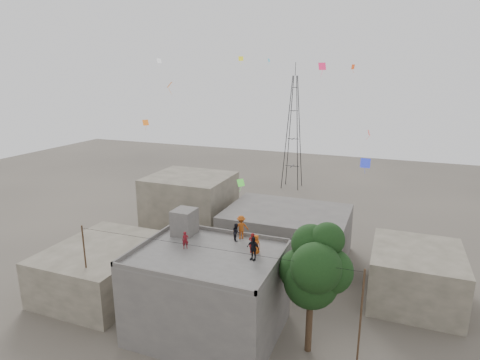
# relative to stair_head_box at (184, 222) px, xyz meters

# --- Properties ---
(ground) EXTENTS (140.00, 140.00, 0.00)m
(ground) POSITION_rel_stair_head_box_xyz_m (3.20, -2.60, -7.10)
(ground) COLOR #433E37
(ground) RESTS_ON ground
(main_building) EXTENTS (10.00, 8.00, 6.10)m
(main_building) POSITION_rel_stair_head_box_xyz_m (3.20, -2.60, -4.05)
(main_building) COLOR #53504D
(main_building) RESTS_ON ground
(parapet) EXTENTS (10.00, 8.00, 0.30)m
(parapet) POSITION_rel_stair_head_box_xyz_m (3.20, -2.60, -0.85)
(parapet) COLOR #53504D
(parapet) RESTS_ON main_building
(stair_head_box) EXTENTS (1.60, 1.80, 2.00)m
(stair_head_box) POSITION_rel_stair_head_box_xyz_m (0.00, 0.00, 0.00)
(stair_head_box) COLOR #53504D
(stair_head_box) RESTS_ON main_building
(neighbor_west) EXTENTS (8.00, 10.00, 4.00)m
(neighbor_west) POSITION_rel_stair_head_box_xyz_m (-7.80, -0.60, -5.10)
(neighbor_west) COLOR #5B5547
(neighbor_west) RESTS_ON ground
(neighbor_north) EXTENTS (12.00, 9.00, 5.00)m
(neighbor_north) POSITION_rel_stair_head_box_xyz_m (5.20, 11.40, -4.60)
(neighbor_north) COLOR #53504D
(neighbor_north) RESTS_ON ground
(neighbor_northwest) EXTENTS (9.00, 8.00, 7.00)m
(neighbor_northwest) POSITION_rel_stair_head_box_xyz_m (-6.80, 13.40, -3.60)
(neighbor_northwest) COLOR #5B5547
(neighbor_northwest) RESTS_ON ground
(neighbor_east) EXTENTS (7.00, 8.00, 4.40)m
(neighbor_east) POSITION_rel_stair_head_box_xyz_m (17.20, 7.40, -4.90)
(neighbor_east) COLOR #5B5547
(neighbor_east) RESTS_ON ground
(tree) EXTENTS (4.90, 4.60, 9.10)m
(tree) POSITION_rel_stair_head_box_xyz_m (10.57, -2.00, -1.00)
(tree) COLOR black
(tree) RESTS_ON ground
(utility_line) EXTENTS (20.12, 0.62, 7.40)m
(utility_line) POSITION_rel_stair_head_box_xyz_m (3.70, -3.85, -3.27)
(utility_line) COLOR black
(utility_line) RESTS_ON ground
(transmission_tower) EXTENTS (2.97, 2.97, 20.01)m
(transmission_tower) POSITION_rel_stair_head_box_xyz_m (-0.80, 37.40, 1.97)
(transmission_tower) COLOR black
(transmission_tower) RESTS_ON ground
(person_red_adult) EXTENTS (0.58, 0.41, 1.49)m
(person_red_adult) POSITION_rel_stair_head_box_xyz_m (6.06, -1.30, -0.26)
(person_red_adult) COLOR maroon
(person_red_adult) RESTS_ON main_building
(person_orange_child) EXTENTS (0.72, 0.54, 1.35)m
(person_orange_child) POSITION_rel_stair_head_box_xyz_m (6.31, -1.24, -0.33)
(person_orange_child) COLOR #C85616
(person_orange_child) RESTS_ON main_building
(person_dark_child) EXTENTS (0.78, 0.82, 1.33)m
(person_dark_child) POSITION_rel_stair_head_box_xyz_m (4.18, 0.34, -0.34)
(person_dark_child) COLOR black
(person_dark_child) RESTS_ON main_building
(person_dark_adult) EXTENTS (1.04, 0.63, 1.65)m
(person_dark_adult) POSITION_rel_stair_head_box_xyz_m (6.46, -2.28, -0.17)
(person_dark_adult) COLOR black
(person_dark_adult) RESTS_ON main_building
(person_orange_adult) EXTENTS (1.35, 1.21, 1.82)m
(person_orange_adult) POSITION_rel_stair_head_box_xyz_m (4.40, 0.80, -0.09)
(person_orange_adult) COLOR #9F4512
(person_orange_adult) RESTS_ON main_building
(person_red_child) EXTENTS (0.55, 0.52, 1.26)m
(person_red_child) POSITION_rel_stair_head_box_xyz_m (1.36, -2.35, -0.37)
(person_red_child) COLOR maroon
(person_red_child) RESTS_ON main_building
(kites) EXTENTS (19.57, 17.04, 9.52)m
(kites) POSITION_rel_stair_head_box_xyz_m (4.79, 4.67, 8.62)
(kites) COLOR orange
(kites) RESTS_ON ground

